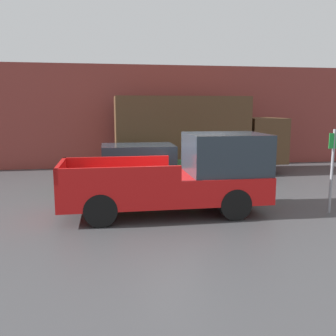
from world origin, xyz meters
name	(u,v)px	position (x,y,z in m)	size (l,w,h in m)	color
ground_plane	(190,206)	(0.00, 0.00, 0.00)	(60.00, 60.00, 0.00)	#3D3D3F
building_wall	(155,116)	(0.00, 7.60, 2.37)	(28.00, 0.15, 4.74)	brown
pickup_truck	(183,176)	(-0.33, -0.54, 0.99)	(5.37, 2.00, 2.12)	red
car	(136,167)	(-1.36, 2.43, 0.79)	(4.39, 1.90, 1.55)	#1E592D
delivery_truck	(193,133)	(1.35, 5.40, 1.74)	(7.13, 2.44, 3.24)	#4C331E
parking_sign	(332,166)	(3.54, -1.24, 1.27)	(0.30, 0.07, 2.24)	gray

